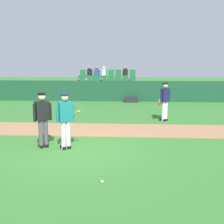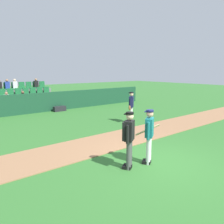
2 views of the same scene
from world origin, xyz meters
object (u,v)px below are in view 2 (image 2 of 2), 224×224
(batter_teal_jersey, at_px, (149,134))
(runner_navy_jersey, at_px, (131,106))
(equipment_bag, at_px, (60,109))
(umpire_home_plate, at_px, (129,137))

(batter_teal_jersey, height_order, runner_navy_jersey, same)
(equipment_bag, bearing_deg, umpire_home_plate, -105.34)
(umpire_home_plate, relative_size, runner_navy_jersey, 1.00)
(equipment_bag, bearing_deg, batter_teal_jersey, -101.20)
(umpire_home_plate, xyz_separation_m, equipment_bag, (2.83, 10.31, -0.82))
(batter_teal_jersey, distance_m, umpire_home_plate, 0.77)
(batter_teal_jersey, relative_size, runner_navy_jersey, 1.00)
(umpire_home_plate, bearing_deg, runner_navy_jersey, 45.35)
(runner_navy_jersey, bearing_deg, equipment_bag, 104.20)
(runner_navy_jersey, relative_size, equipment_bag, 1.96)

